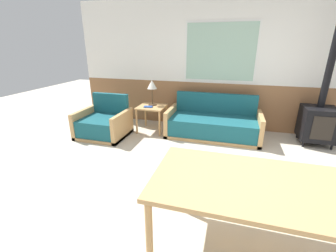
{
  "coord_description": "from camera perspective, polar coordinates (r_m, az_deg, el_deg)",
  "views": [
    {
      "loc": [
        -0.09,
        -2.37,
        1.79
      ],
      "look_at": [
        -1.05,
        0.96,
        0.52
      ],
      "focal_mm": 24.0,
      "sensor_mm": 36.0,
      "label": 1
    }
  ],
  "objects": [
    {
      "name": "wood_stove",
      "position": [
        4.97,
        34.0,
        1.99
      ],
      "size": [
        0.57,
        0.56,
        2.46
      ],
      "color": "black",
      "rests_on": "ground_plane"
    },
    {
      "name": "couch",
      "position": [
        4.67,
        11.34,
        0.38
      ],
      "size": [
        1.84,
        0.86,
        0.82
      ],
      "color": "tan",
      "rests_on": "ground_plane"
    },
    {
      "name": "table_lamp",
      "position": [
        4.79,
        -4.08,
        10.07
      ],
      "size": [
        0.2,
        0.2,
        0.53
      ],
      "color": "#4C3823",
      "rests_on": "side_table"
    },
    {
      "name": "armchair",
      "position": [
        4.78,
        -15.96,
        0.44
      ],
      "size": [
        0.95,
        0.83,
        0.81
      ],
      "rotation": [
        0.0,
        0.0,
        0.07
      ],
      "color": "tan",
      "rests_on": "ground_plane"
    },
    {
      "name": "side_table",
      "position": [
        4.81,
        -4.14,
        4.06
      ],
      "size": [
        0.56,
        0.56,
        0.55
      ],
      "color": "tan",
      "rests_on": "ground_plane"
    },
    {
      "name": "wall_back",
      "position": [
        5.02,
        17.35,
        14.38
      ],
      "size": [
        7.2,
        0.09,
        2.7
      ],
      "color": "#8E603D",
      "rests_on": "ground_plane"
    },
    {
      "name": "book_stack",
      "position": [
        4.7,
        -5.05,
        4.9
      ],
      "size": [
        0.19,
        0.13,
        0.02
      ],
      "color": "#234799",
      "rests_on": "side_table"
    },
    {
      "name": "ground_plane",
      "position": [
        2.97,
        15.18,
        -17.68
      ],
      "size": [
        16.0,
        16.0,
        0.0
      ],
      "primitive_type": "plane",
      "color": "beige"
    },
    {
      "name": "dining_table",
      "position": [
        2.06,
        23.73,
        -14.91
      ],
      "size": [
        1.87,
        0.92,
        0.73
      ],
      "color": "tan",
      "rests_on": "ground_plane"
    }
  ]
}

